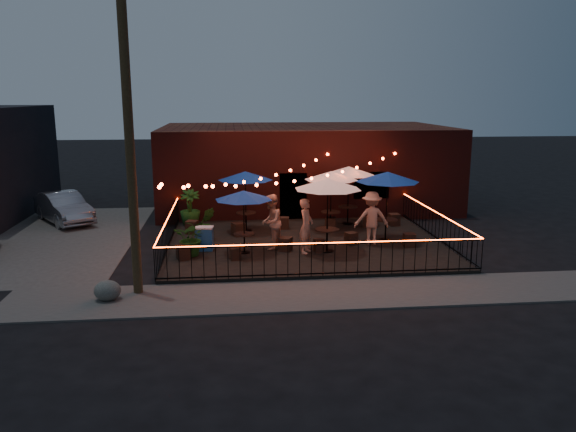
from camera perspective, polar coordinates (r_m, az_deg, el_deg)
The scene contains 36 objects.
ground at distance 19.07m, azimuth 2.57°, elevation -4.64°, with size 110.00×110.00×0.00m, color black.
patio at distance 20.96m, azimuth 1.77°, elevation -2.87°, with size 10.00×8.00×0.15m, color black.
sidewalk at distance 16.03m, azimuth 4.30°, elevation -7.90°, with size 18.00×2.50×0.05m, color #3E3B39.
brick_building at distance 28.51m, azimuth 1.64°, elevation 5.10°, with size 14.00×8.00×4.00m.
utility_pole at distance 15.75m, azimuth -15.74°, elevation 6.20°, with size 0.26×0.26×8.00m, color #322614.
fence_front at distance 16.99m, azimuth 3.59°, elevation -4.44°, with size 10.00×0.04×1.04m.
fence_left at distance 20.75m, azimuth -12.04°, elevation -1.61°, with size 0.04×8.00×1.04m.
fence_right at distance 22.04m, azimuth 14.77°, elevation -0.95°, with size 0.04×8.00×1.04m.
festoon_lights at distance 20.05m, azimuth -0.94°, elevation 3.59°, with size 10.02×8.72×1.32m.
cafe_table_0 at distance 19.16m, azimuth -4.54°, elevation 2.03°, with size 2.44×2.44×2.19m.
cafe_table_1 at distance 22.36m, azimuth -4.36°, elevation 4.01°, with size 2.37×2.37×2.41m.
cafe_table_2 at distance 19.26m, azimuth 4.07°, elevation 3.17°, with size 3.09×3.09×2.58m.
cafe_table_3 at distance 22.56m, azimuth 4.42°, elevation 4.04°, with size 2.66×2.66×2.39m.
cafe_table_4 at distance 21.08m, azimuth 10.08°, elevation 3.84°, with size 2.67×2.67×2.60m.
cafe_table_5 at distance 23.58m, azimuth 6.18°, elevation 4.52°, with size 2.79×2.79×2.46m.
bistro_chair_0 at distance 19.05m, azimuth -10.58°, elevation -3.62°, with size 0.41×0.41×0.49m, color black.
bistro_chair_1 at distance 18.78m, azimuth -5.37°, elevation -3.82°, with size 0.35×0.35×0.41m, color black.
bistro_chair_2 at distance 22.52m, azimuth -9.74°, elevation -1.11°, with size 0.43×0.43×0.51m, color black.
bistro_chair_3 at distance 21.91m, azimuth -5.07°, elevation -1.35°, with size 0.43×0.43×0.51m, color black.
bistro_chair_4 at distance 19.73m, azimuth -0.26°, elevation -2.87°, with size 0.41×0.41×0.48m, color black.
bistro_chair_5 at distance 19.66m, azimuth 3.23°, elevation -3.02°, with size 0.37×0.37×0.43m, color black.
bistro_chair_6 at distance 22.98m, azimuth -0.42°, elevation -0.71°, with size 0.40×0.40×0.48m, color black.
bistro_chair_7 at distance 22.83m, azimuth 4.34°, elevation -0.80°, with size 0.42×0.42×0.50m, color black.
bistro_chair_8 at distance 20.71m, azimuth 6.43°, elevation -2.27°, with size 0.38×0.38×0.45m, color black.
bistro_chair_9 at distance 20.77m, azimuth 12.22°, elevation -2.39°, with size 0.40×0.40×0.47m, color black.
bistro_chair_10 at distance 23.52m, azimuth 8.09°, elevation -0.60°, with size 0.35×0.35×0.42m, color black.
bistro_chair_11 at distance 23.96m, azimuth 10.71°, elevation -0.36°, with size 0.42×0.42×0.50m, color black.
patron_a at distance 19.35m, azimuth 1.86°, elevation -1.02°, with size 0.69×0.45×1.90m, color tan.
patron_b at distance 19.83m, azimuth -1.73°, elevation -0.59°, with size 0.96×0.74×1.97m, color tan.
patron_c at distance 20.63m, azimuth 8.48°, elevation -0.22°, with size 1.27×0.73×1.96m, color #DDAF92.
potted_shrub_a at distance 19.32m, azimuth -9.74°, elevation -2.19°, with size 1.13×0.98×1.25m, color #123D0B.
potted_shrub_b at distance 21.47m, azimuth -8.34°, elevation -0.73°, with size 0.67×0.54×1.22m, color #114011.
potted_shrub_c at distance 23.89m, azimuth -9.93°, elevation 0.86°, with size 0.84×0.84×1.50m, color #0B350B.
cooler at distance 19.98m, azimuth -8.50°, elevation -2.26°, with size 0.68×0.52×0.85m.
boulder at distance 16.16m, azimuth -17.87°, elevation -7.22°, with size 0.81×0.69×0.63m, color #41413D.
car_silver at distance 26.59m, azimuth -21.83°, elevation 0.80°, with size 1.41×4.06×1.34m, color #94949B.
Camera 1 is at (-2.74, -18.05, 5.53)m, focal length 35.00 mm.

